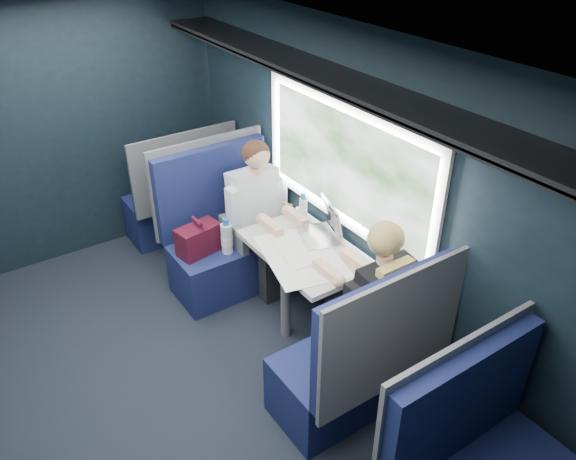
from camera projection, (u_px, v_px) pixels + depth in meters
ground at (183, 381)px, 4.00m from camera, size 2.80×4.20×0.01m
room_shell at (162, 197)px, 3.23m from camera, size 3.00×4.40×2.40m
table at (303, 258)px, 4.14m from camera, size 0.62×1.00×0.74m
seat_bay_near at (225, 240)px, 4.79m from camera, size 1.04×0.62×1.26m
seat_bay_far at (358, 364)px, 3.56m from camera, size 1.04×0.62×1.26m
seat_row_front at (181, 198)px, 5.45m from camera, size 1.04×0.51×1.16m
man at (261, 210)px, 4.64m from camera, size 0.53×0.56×1.32m
woman at (374, 297)px, 3.64m from camera, size 0.53×0.56×1.32m
papers at (301, 256)px, 4.02m from camera, size 0.66×0.82×0.01m
laptop at (325, 227)px, 4.23m from camera, size 0.36×0.41×0.26m
bottle_small at (303, 208)px, 4.41m from camera, size 0.07×0.07×0.23m
cup at (299, 213)px, 4.47m from camera, size 0.07×0.07×0.08m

